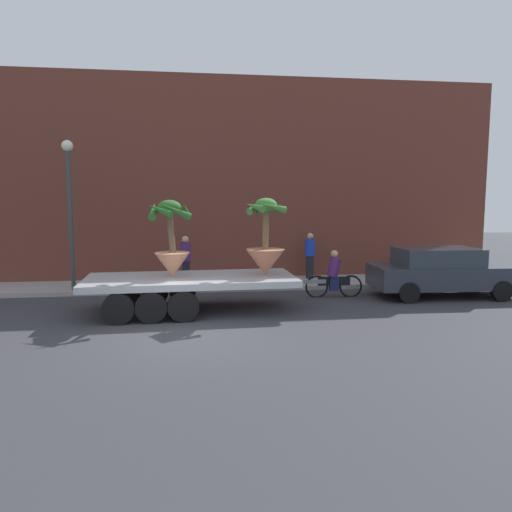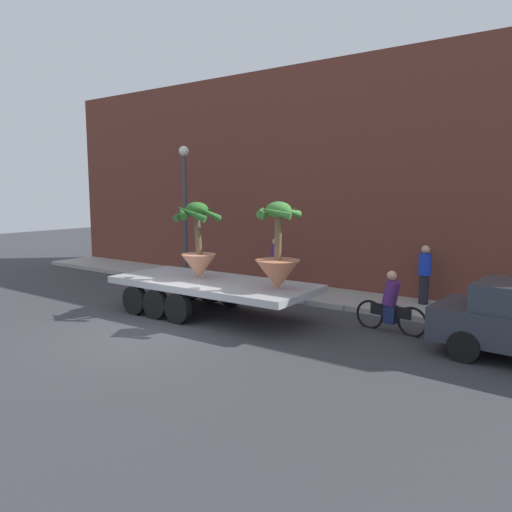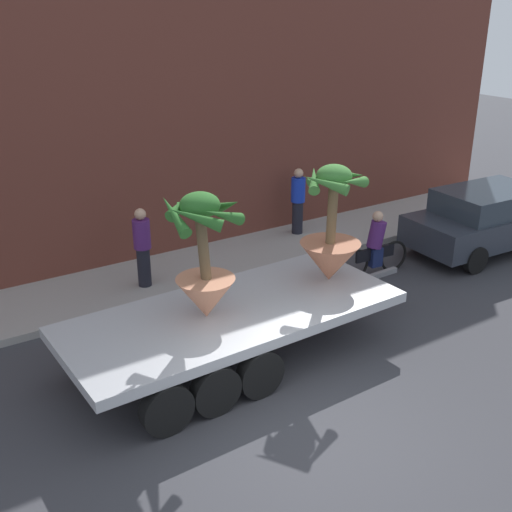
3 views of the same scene
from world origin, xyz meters
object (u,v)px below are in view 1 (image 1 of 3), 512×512
object	(u,v)px
potted_palm_rear	(265,248)
cyclist	(334,276)
flatbed_trailer	(182,285)
pedestrian_near_gate	(186,260)
potted_palm_middle	(171,245)
parked_car	(442,271)
pedestrian_far_left	(310,255)
street_lamp	(70,196)

from	to	relation	value
potted_palm_rear	cyclist	bearing A→B (deg)	28.40
flatbed_trailer	pedestrian_near_gate	world-z (taller)	pedestrian_near_gate
potted_palm_middle	parked_car	world-z (taller)	potted_palm_middle
pedestrian_far_left	street_lamp	distance (m)	8.64
potted_palm_middle	pedestrian_near_gate	world-z (taller)	potted_palm_middle
flatbed_trailer	pedestrian_near_gate	size ratio (longest dim) A/B	3.98
flatbed_trailer	pedestrian_far_left	world-z (taller)	pedestrian_far_left
flatbed_trailer	pedestrian_near_gate	bearing A→B (deg)	88.59
potted_palm_rear	potted_palm_middle	size ratio (longest dim) A/B	1.02
flatbed_trailer	pedestrian_near_gate	xyz separation A→B (m)	(0.08, 3.36, 0.28)
flatbed_trailer	potted_palm_middle	size ratio (longest dim) A/B	3.20
parked_car	flatbed_trailer	bearing A→B (deg)	-173.34
potted_palm_middle	pedestrian_near_gate	size ratio (longest dim) A/B	1.24
potted_palm_rear	parked_car	size ratio (longest dim) A/B	0.47
potted_palm_middle	pedestrian_far_left	size ratio (longest dim) A/B	1.24
flatbed_trailer	cyclist	size ratio (longest dim) A/B	3.70
flatbed_trailer	street_lamp	size ratio (longest dim) A/B	1.41
potted_palm_middle	street_lamp	xyz separation A→B (m)	(-3.30, 2.91, 1.35)
flatbed_trailer	pedestrian_near_gate	distance (m)	3.37
pedestrian_near_gate	pedestrian_far_left	size ratio (longest dim) A/B	1.00
cyclist	pedestrian_near_gate	xyz separation A→B (m)	(-4.69, 2.00, 0.37)
potted_palm_middle	pedestrian_near_gate	distance (m)	3.48
cyclist	pedestrian_far_left	bearing A→B (deg)	91.62
parked_car	pedestrian_far_left	size ratio (longest dim) A/B	2.70
potted_palm_rear	potted_palm_middle	distance (m)	2.63
cyclist	street_lamp	distance (m)	8.86
potted_palm_middle	cyclist	world-z (taller)	potted_palm_middle
potted_palm_middle	cyclist	size ratio (longest dim) A/B	1.16
potted_palm_rear	cyclist	xyz separation A→B (m)	(2.43, 1.31, -1.09)
pedestrian_near_gate	cyclist	bearing A→B (deg)	-23.07
cyclist	pedestrian_far_left	distance (m)	2.83
potted_palm_rear	pedestrian_near_gate	size ratio (longest dim) A/B	1.27
cyclist	street_lamp	world-z (taller)	street_lamp
potted_palm_rear	parked_car	distance (m)	6.00
cyclist	pedestrian_near_gate	world-z (taller)	pedestrian_near_gate
pedestrian_near_gate	pedestrian_far_left	world-z (taller)	same
cyclist	parked_car	xyz separation A→B (m)	(3.43, -0.40, 0.16)
street_lamp	cyclist	bearing A→B (deg)	-10.49
potted_palm_rear	flatbed_trailer	bearing A→B (deg)	-178.79
pedestrian_near_gate	street_lamp	bearing A→B (deg)	-172.91
parked_car	cyclist	bearing A→B (deg)	173.32
potted_palm_middle	cyclist	xyz separation A→B (m)	(5.05, 1.36, -1.21)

